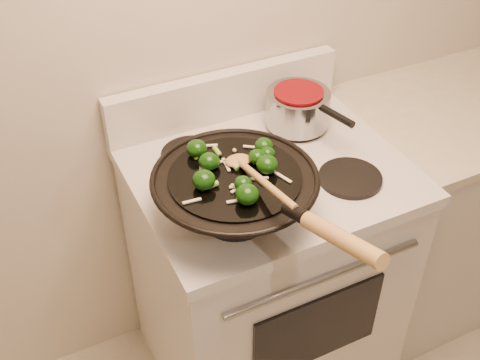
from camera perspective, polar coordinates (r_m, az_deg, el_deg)
name	(u,v)px	position (r m, az deg, el deg)	size (l,w,h in m)	color
stove	(264,272)	(2.05, 2.32, -8.74)	(0.78, 0.67, 1.08)	silver
counter_unit	(444,202)	(2.46, 18.74, -2.02)	(0.84, 0.62, 0.91)	silver
wok	(236,194)	(1.52, -0.36, -1.36)	(0.42, 0.70, 0.26)	black
stirfry	(234,167)	(1.48, -0.59, 1.26)	(0.29, 0.28, 0.05)	black
wooden_spoon	(253,173)	(1.45, 1.21, 0.69)	(0.07, 0.31, 0.08)	#A97E43
saucepan	(298,108)	(1.88, 5.54, 6.84)	(0.20, 0.31, 0.12)	gray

